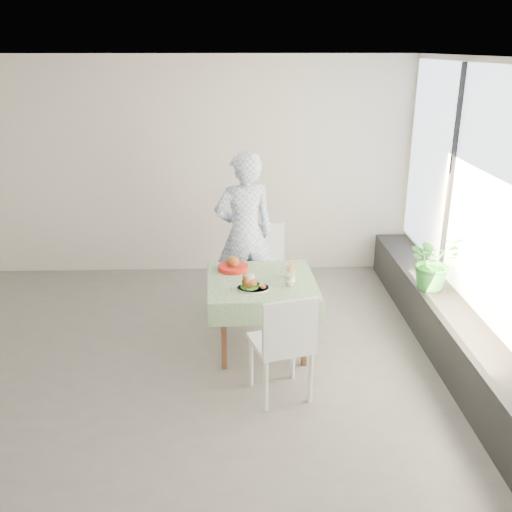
{
  "coord_description": "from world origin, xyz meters",
  "views": [
    {
      "loc": [
        0.73,
        -4.83,
        2.88
      ],
      "look_at": [
        0.91,
        0.35,
        0.97
      ],
      "focal_mm": 40.0,
      "sensor_mm": 36.0,
      "label": 1
    }
  ],
  "objects_px": {
    "diner": "(244,234)",
    "main_dish": "(251,284)",
    "chair_near": "(281,364)",
    "juice_cup_orange": "(290,271)",
    "cafe_table": "(261,306)",
    "chair_far": "(264,285)",
    "potted_plant": "(434,261)"
  },
  "relations": [
    {
      "from": "cafe_table",
      "to": "diner",
      "type": "bearing_deg",
      "value": 99.58
    },
    {
      "from": "chair_near",
      "to": "chair_far",
      "type": "bearing_deg",
      "value": 92.01
    },
    {
      "from": "potted_plant",
      "to": "cafe_table",
      "type": "bearing_deg",
      "value": -170.53
    },
    {
      "from": "chair_far",
      "to": "diner",
      "type": "distance_m",
      "value": 0.66
    },
    {
      "from": "potted_plant",
      "to": "juice_cup_orange",
      "type": "bearing_deg",
      "value": -170.64
    },
    {
      "from": "main_dish",
      "to": "chair_far",
      "type": "bearing_deg",
      "value": 80.93
    },
    {
      "from": "main_dish",
      "to": "juice_cup_orange",
      "type": "bearing_deg",
      "value": 34.85
    },
    {
      "from": "chair_far",
      "to": "juice_cup_orange",
      "type": "xyz_separation_m",
      "value": [
        0.21,
        -0.84,
        0.5
      ]
    },
    {
      "from": "chair_near",
      "to": "potted_plant",
      "type": "relative_size",
      "value": 1.65
    },
    {
      "from": "potted_plant",
      "to": "diner",
      "type": "bearing_deg",
      "value": 163.16
    },
    {
      "from": "juice_cup_orange",
      "to": "chair_near",
      "type": "bearing_deg",
      "value": -99.61
    },
    {
      "from": "chair_near",
      "to": "main_dish",
      "type": "height_order",
      "value": "chair_near"
    },
    {
      "from": "chair_far",
      "to": "chair_near",
      "type": "height_order",
      "value": "same"
    },
    {
      "from": "chair_far",
      "to": "potted_plant",
      "type": "xyz_separation_m",
      "value": [
        1.72,
        -0.59,
        0.49
      ]
    },
    {
      "from": "diner",
      "to": "potted_plant",
      "type": "distance_m",
      "value": 2.04
    },
    {
      "from": "cafe_table",
      "to": "chair_near",
      "type": "relative_size",
      "value": 1.09
    },
    {
      "from": "cafe_table",
      "to": "diner",
      "type": "xyz_separation_m",
      "value": [
        -0.15,
        0.89,
        0.46
      ]
    },
    {
      "from": "cafe_table",
      "to": "juice_cup_orange",
      "type": "relative_size",
      "value": 3.87
    },
    {
      "from": "chair_far",
      "to": "diner",
      "type": "relative_size",
      "value": 0.54
    },
    {
      "from": "chair_far",
      "to": "main_dish",
      "type": "distance_m",
      "value": 1.22
    },
    {
      "from": "diner",
      "to": "chair_near",
      "type": "bearing_deg",
      "value": 84.43
    },
    {
      "from": "diner",
      "to": "juice_cup_orange",
      "type": "distance_m",
      "value": 0.95
    },
    {
      "from": "chair_far",
      "to": "diner",
      "type": "xyz_separation_m",
      "value": [
        -0.22,
        0.0,
        0.62
      ]
    },
    {
      "from": "cafe_table",
      "to": "chair_near",
      "type": "bearing_deg",
      "value": -81.02
    },
    {
      "from": "chair_near",
      "to": "juice_cup_orange",
      "type": "xyz_separation_m",
      "value": [
        0.15,
        0.9,
        0.5
      ]
    },
    {
      "from": "cafe_table",
      "to": "main_dish",
      "type": "bearing_deg",
      "value": -115.12
    },
    {
      "from": "cafe_table",
      "to": "juice_cup_orange",
      "type": "distance_m",
      "value": 0.45
    },
    {
      "from": "cafe_table",
      "to": "chair_far",
      "type": "relative_size",
      "value": 1.09
    },
    {
      "from": "diner",
      "to": "main_dish",
      "type": "distance_m",
      "value": 1.12
    },
    {
      "from": "chair_near",
      "to": "main_dish",
      "type": "distance_m",
      "value": 0.83
    },
    {
      "from": "diner",
      "to": "juice_cup_orange",
      "type": "bearing_deg",
      "value": 102.67
    },
    {
      "from": "chair_near",
      "to": "juice_cup_orange",
      "type": "bearing_deg",
      "value": 80.39
    }
  ]
}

